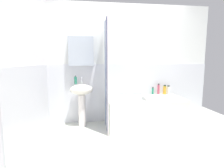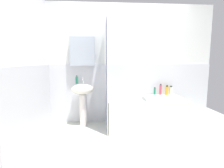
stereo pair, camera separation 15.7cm
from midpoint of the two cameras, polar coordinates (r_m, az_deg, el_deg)
ground_plane at (r=2.66m, az=10.35°, el=-21.28°), size 4.80×5.60×0.04m
wall_back_tiled at (r=3.56m, az=4.88°, el=5.62°), size 3.60×0.18×2.40m
wall_left_tiled at (r=2.77m, az=-24.48°, el=3.96°), size 0.07×1.81×2.40m
sink at (r=3.36m, az=-8.42°, el=-3.76°), size 0.44×0.34×0.82m
faucet at (r=3.39m, az=-8.41°, el=1.15°), size 0.03×0.12×0.12m
soap_dispenser at (r=3.40m, az=-10.33°, el=1.32°), size 0.05×0.05×0.16m
bathtub at (r=3.39m, az=12.24°, el=-9.26°), size 1.43×0.73×0.57m
shower_curtain at (r=3.12m, az=-0.32°, el=2.84°), size 0.01×0.73×2.00m
shampoo_bottle at (r=3.78m, az=20.13°, el=-2.02°), size 0.07×0.07×0.18m
lotion_bottle at (r=3.72m, az=18.96°, el=-2.01°), size 0.07×0.07×0.19m
body_wash_bottle at (r=3.69m, az=17.04°, el=-1.80°), size 0.05×0.05×0.22m
conditioner_bottle at (r=3.66m, az=15.22°, el=-2.36°), size 0.04×0.04×0.15m
towel_folded at (r=3.15m, az=14.09°, el=-4.63°), size 0.27×0.25×0.06m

